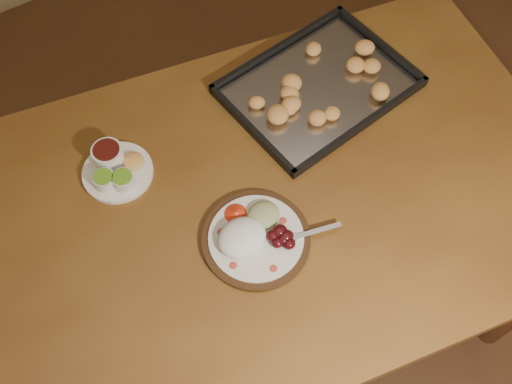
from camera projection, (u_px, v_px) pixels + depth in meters
ground at (264, 369)px, 1.85m from camera, size 4.00×4.00×0.00m
dining_table at (257, 218)px, 1.38m from camera, size 1.64×1.16×0.75m
dinner_plate at (254, 236)px, 1.23m from camera, size 0.29×0.24×0.06m
condiment_saucer at (115, 168)px, 1.31m from camera, size 0.16×0.16×0.06m
baking_tray at (318, 86)px, 1.44m from camera, size 0.48×0.38×0.05m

